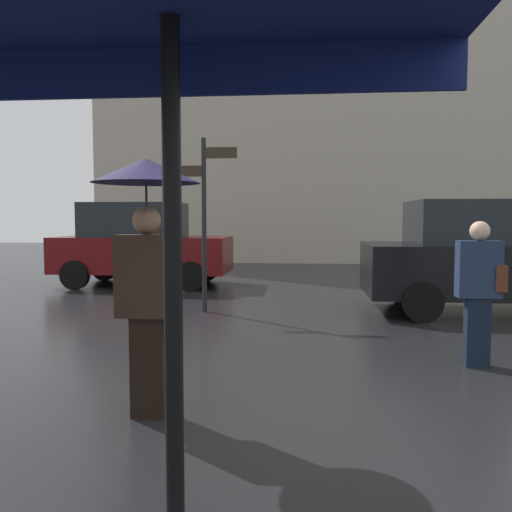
% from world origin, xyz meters
% --- Properties ---
extents(ground_plane, '(60.00, 60.00, 0.00)m').
position_xyz_m(ground_plane, '(0.00, 0.00, 0.00)').
color(ground_plane, black).
extents(pedestrian_with_umbrella, '(0.85, 0.85, 2.06)m').
position_xyz_m(pedestrian_with_umbrella, '(-1.09, 1.19, 1.50)').
color(pedestrian_with_umbrella, black).
rests_on(pedestrian_with_umbrella, ground).
extents(pedestrian_with_bag, '(0.48, 0.24, 1.56)m').
position_xyz_m(pedestrian_with_bag, '(2.00, 2.92, 0.89)').
color(pedestrian_with_bag, black).
rests_on(pedestrian_with_bag, ground).
extents(parked_car_left, '(4.03, 1.94, 1.95)m').
position_xyz_m(parked_car_left, '(-3.72, 9.33, 0.98)').
color(parked_car_left, '#590C0F').
rests_on(parked_car_left, ground).
extents(parked_car_right, '(4.34, 2.07, 1.88)m').
position_xyz_m(parked_car_right, '(3.28, 6.28, 0.95)').
color(parked_car_right, black).
rests_on(parked_car_right, ground).
extents(street_signpost, '(1.08, 0.08, 2.93)m').
position_xyz_m(street_signpost, '(-1.55, 5.96, 1.78)').
color(street_signpost, black).
rests_on(street_signpost, ground).
extents(building_block, '(14.92, 3.03, 13.84)m').
position_xyz_m(building_block, '(0.00, 17.25, 6.92)').
color(building_block, '#B2A893').
rests_on(building_block, ground).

